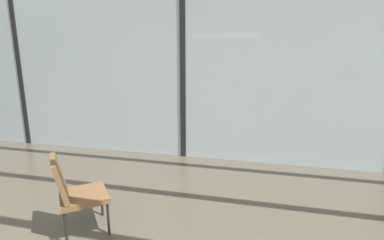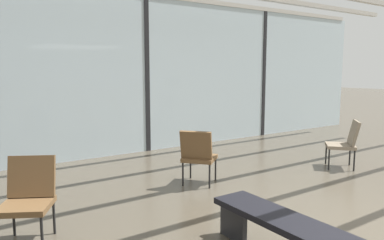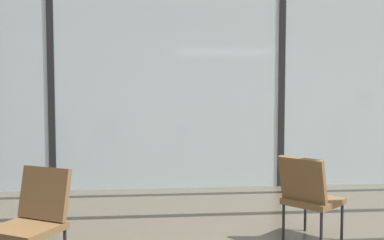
{
  "view_description": "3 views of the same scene",
  "coord_description": "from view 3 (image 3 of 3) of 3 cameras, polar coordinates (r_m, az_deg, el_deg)",
  "views": [
    {
      "loc": [
        1.41,
        0.08,
        1.91
      ],
      "look_at": [
        -0.03,
        5.96,
        0.53
      ],
      "focal_mm": 27.29,
      "sensor_mm": 36.0,
      "label": 1
    },
    {
      "loc": [
        -3.68,
        -1.96,
        1.77
      ],
      "look_at": [
        1.38,
        5.47,
        0.54
      ],
      "focal_mm": 34.43,
      "sensor_mm": 36.0,
      "label": 2
    },
    {
      "loc": [
        -2.09,
        -1.78,
        1.53
      ],
      "look_at": [
        -1.15,
        7.68,
        0.88
      ],
      "focal_mm": 42.66,
      "sensor_mm": 36.0,
      "label": 3
    }
  ],
  "objects": [
    {
      "name": "lounge_chair_1",
      "position": [
        4.05,
        -19.12,
        -11.16
      ],
      "size": [
        0.67,
        0.69,
        0.87
      ],
      "rotation": [
        0.0,
        0.0,
        5.78
      ],
      "color": "brown",
      "rests_on": "ground"
    },
    {
      "name": "window_mullion_1",
      "position": [
        7.28,
        11.05,
        4.75
      ],
      "size": [
        0.1,
        0.12,
        3.29
      ],
      "primitive_type": "cube",
      "color": "black",
      "rests_on": "ground"
    },
    {
      "name": "lounge_chair_2",
      "position": [
        4.73,
        14.38,
        -8.88
      ],
      "size": [
        0.71,
        0.7,
        0.87
      ],
      "rotation": [
        0.0,
        0.0,
        2.26
      ],
      "color": "brown",
      "rests_on": "ground"
    },
    {
      "name": "glass_curtain_wall",
      "position": [
        7.28,
        11.05,
        4.75
      ],
      "size": [
        14.0,
        0.08,
        3.29
      ],
      "primitive_type": "cube",
      "color": "silver",
      "rests_on": "ground"
    },
    {
      "name": "parked_airplane",
      "position": [
        11.59,
        12.2,
        6.66
      ],
      "size": [
        11.06,
        4.2,
        4.2
      ],
      "color": "silver",
      "rests_on": "ground"
    },
    {
      "name": "window_mullion_0",
      "position": [
        7.12,
        -17.14,
        4.67
      ],
      "size": [
        0.1,
        0.12,
        3.29
      ],
      "primitive_type": "cube",
      "color": "black",
      "rests_on": "ground"
    }
  ]
}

